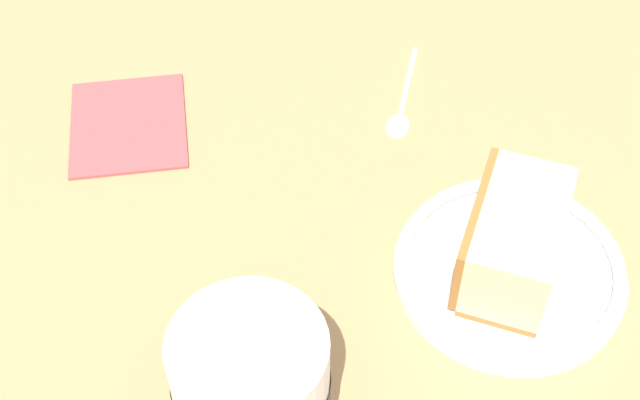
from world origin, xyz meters
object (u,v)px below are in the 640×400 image
Objects in this scene: small_plate at (510,269)px; folded_napkin at (128,123)px; cake_slice at (513,240)px; tea_mug at (251,387)px; teaspoon at (401,109)px.

folded_napkin is at bearing -50.08° from small_plate.
cake_slice is 0.99× the size of tea_mug.
teaspoon is 0.91× the size of folded_napkin.
teaspoon is (-21.78, -23.15, -4.60)cm from tea_mug.
small_plate is at bearing -169.05° from tea_mug.
cake_slice is 1.17× the size of teaspoon.
cake_slice is (0.20, -0.18, 3.25)cm from small_plate.
small_plate is 3.26cm from cake_slice.
tea_mug is 32.12cm from teaspoon.
teaspoon is at bearing -133.25° from tea_mug.
teaspoon is (-0.56, -18.83, -3.88)cm from cake_slice.
small_plate is 19.02cm from teaspoon.
teaspoon is at bearing -91.71° from cake_slice.
folded_napkin is at bearing -18.09° from teaspoon.
tea_mug reaches higher than folded_napkin.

